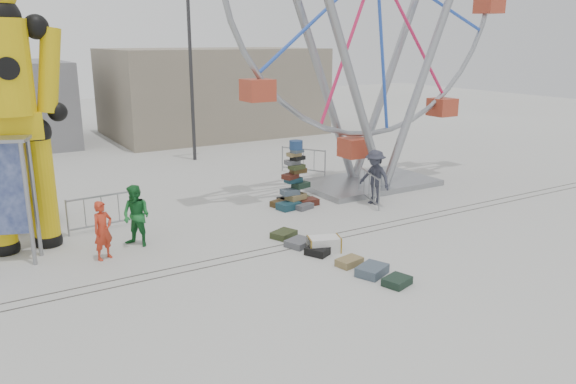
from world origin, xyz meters
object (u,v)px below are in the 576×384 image
barricade_wheel_front (369,187)px  pedestrian_red (103,230)px  barricade_wheel_back (303,161)px  pedestrian_grey (375,177)px  pedestrian_green (136,216)px  suitcase_tower (295,188)px  steamer_trunk (324,244)px  lamp_post_left (19,65)px  crash_test_dummy (10,106)px  lamp_post_right (193,63)px  barricade_dummy_c (102,212)px

barricade_wheel_front → pedestrian_red: 9.17m
barricade_wheel_back → pedestrian_grey: size_ratio=1.06×
pedestrian_green → pedestrian_red: bearing=-99.7°
pedestrian_green → barricade_wheel_back: bearing=83.6°
suitcase_tower → pedestrian_red: size_ratio=1.46×
steamer_trunk → pedestrian_green: pedestrian_green is taller
lamp_post_left → barricade_wheel_front: bearing=-51.9°
crash_test_dummy → pedestrian_grey: bearing=-8.8°
pedestrian_red → pedestrian_grey: pedestrian_grey is taller
lamp_post_right → barricade_wheel_front: 10.95m
lamp_post_left → pedestrian_red: (0.22, -12.51, -3.71)m
lamp_post_left → pedestrian_green: (1.24, -11.99, -3.63)m
suitcase_tower → crash_test_dummy: crash_test_dummy is taller
pedestrian_red → pedestrian_green: size_ratio=0.91×
barricade_dummy_c → pedestrian_red: size_ratio=1.29×
barricade_wheel_front → steamer_trunk: bearing=146.4°
lamp_post_left → pedestrian_red: 13.05m
pedestrian_green → pedestrian_grey: pedestrian_grey is taller
steamer_trunk → barricade_wheel_front: barricade_wheel_front is taller
crash_test_dummy → pedestrian_grey: (10.87, -1.46, -2.91)m
barricade_wheel_back → barricade_wheel_front: bearing=-36.9°
lamp_post_right → suitcase_tower: 9.75m
pedestrian_red → lamp_post_left: bearing=66.7°
barricade_dummy_c → barricade_wheel_back: 9.58m
barricade_wheel_back → pedestrian_grey: bearing=-35.9°
pedestrian_red → crash_test_dummy: bearing=107.5°
pedestrian_green → pedestrian_grey: size_ratio=0.91×
steamer_trunk → barricade_wheel_back: (4.41, 7.96, 0.35)m
suitcase_tower → barricade_wheel_back: size_ratio=1.13×
barricade_wheel_front → crash_test_dummy: bearing=102.2°
crash_test_dummy → barricade_wheel_front: size_ratio=3.66×
lamp_post_right → pedestrian_green: size_ratio=4.67×
crash_test_dummy → steamer_trunk: 8.85m
lamp_post_left → pedestrian_grey: bearing=-52.1°
barricade_wheel_front → pedestrian_grey: (0.08, -0.19, 0.39)m
suitcase_tower → lamp_post_left: bearing=116.0°
suitcase_tower → steamer_trunk: size_ratio=2.64×
lamp_post_left → barricade_wheel_front: (9.37, -11.95, -3.93)m
lamp_post_right → lamp_post_left: same height
crash_test_dummy → steamer_trunk: (6.80, -4.32, -3.66)m
suitcase_tower → pedestrian_red: (-6.74, -1.55, 0.14)m
lamp_post_left → crash_test_dummy: lamp_post_left is taller
barricade_wheel_front → barricade_wheel_back: bearing=14.0°
pedestrian_grey → barricade_wheel_front: bearing=-169.9°
lamp_post_left → suitcase_tower: lamp_post_left is taller
lamp_post_left → barricade_dummy_c: 10.91m
lamp_post_left → pedestrian_grey: lamp_post_left is taller
lamp_post_left → barricade_wheel_back: 12.68m
lamp_post_left → steamer_trunk: (5.38, -15.00, -4.28)m
barricade_wheel_front → pedestrian_red: (-9.15, -0.56, 0.23)m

